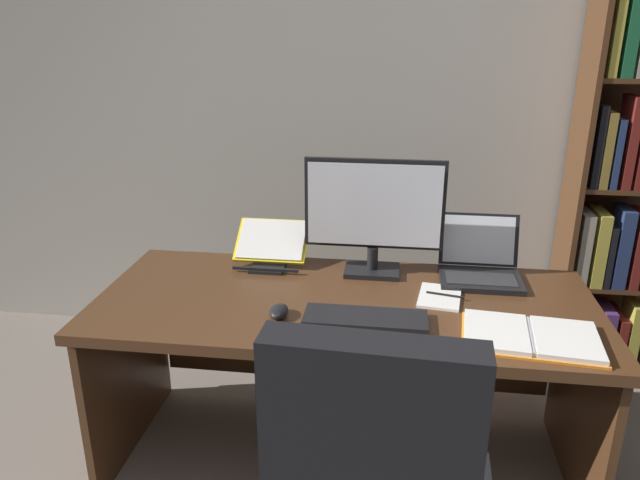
{
  "coord_description": "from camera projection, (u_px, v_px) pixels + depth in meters",
  "views": [
    {
      "loc": [
        -0.01,
        -0.89,
        1.68
      ],
      "look_at": [
        -0.28,
        1.06,
        0.96
      ],
      "focal_mm": 33.83,
      "sensor_mm": 36.0,
      "label": 1
    }
  ],
  "objects": [
    {
      "name": "wall_back",
      "position": [
        405.0,
        111.0,
        3.02
      ],
      "size": [
        5.07,
        0.12,
        2.51
      ],
      "primitive_type": "cube",
      "color": "#B2ADA3",
      "rests_on": "ground"
    },
    {
      "name": "desk",
      "position": [
        346.0,
        333.0,
        2.36
      ],
      "size": [
        1.84,
        0.79,
        0.71
      ],
      "color": "#4C2D19",
      "rests_on": "ground"
    },
    {
      "name": "monitor",
      "position": [
        374.0,
        215.0,
        2.37
      ],
      "size": [
        0.55,
        0.16,
        0.47
      ],
      "color": "black",
      "rests_on": "desk"
    },
    {
      "name": "laptop",
      "position": [
        480.0,
        266.0,
        2.39
      ],
      "size": [
        0.31,
        0.3,
        0.23
      ],
      "color": "black",
      "rests_on": "desk"
    },
    {
      "name": "keyboard",
      "position": [
        365.0,
        319.0,
        2.05
      ],
      "size": [
        0.42,
        0.15,
        0.02
      ],
      "primitive_type": "cube",
      "color": "black",
      "rests_on": "desk"
    },
    {
      "name": "computer_mouse",
      "position": [
        279.0,
        311.0,
        2.09
      ],
      "size": [
        0.06,
        0.1,
        0.04
      ],
      "primitive_type": "ellipsoid",
      "color": "black",
      "rests_on": "desk"
    },
    {
      "name": "reading_stand_with_book",
      "position": [
        271.0,
        245.0,
        2.53
      ],
      "size": [
        0.3,
        0.25,
        0.16
      ],
      "color": "black",
      "rests_on": "desk"
    },
    {
      "name": "open_binder",
      "position": [
        531.0,
        337.0,
        1.94
      ],
      "size": [
        0.46,
        0.31,
        0.02
      ],
      "rotation": [
        0.0,
        0.0,
        -0.1
      ],
      "color": "orange",
      "rests_on": "desk"
    },
    {
      "name": "notepad",
      "position": [
        440.0,
        297.0,
        2.23
      ],
      "size": [
        0.18,
        0.23,
        0.01
      ],
      "primitive_type": "cube",
      "rotation": [
        0.0,
        0.0,
        -0.13
      ],
      "color": "white",
      "rests_on": "desk"
    },
    {
      "name": "pen",
      "position": [
        445.0,
        295.0,
        2.22
      ],
      "size": [
        0.14,
        0.04,
        0.01
      ],
      "primitive_type": "cylinder",
      "rotation": [
        0.0,
        1.57,
        -0.22
      ],
      "color": "black",
      "rests_on": "notepad"
    }
  ]
}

